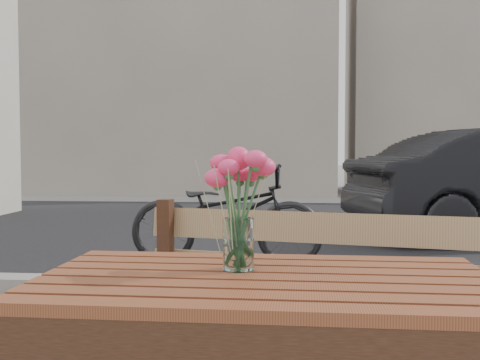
# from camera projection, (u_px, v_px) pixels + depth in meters

# --- Properties ---
(street) EXTENTS (30.00, 8.12, 0.12)m
(street) POSITION_uv_depth(u_px,v_px,m) (299.00, 249.00, 6.65)
(street) COLOR black
(street) RESTS_ON ground
(backdrop_buildings) EXTENTS (15.50, 4.00, 8.00)m
(backdrop_buildings) POSITION_uv_depth(u_px,v_px,m) (301.00, 54.00, 15.74)
(backdrop_buildings) COLOR gray
(backdrop_buildings) RESTS_ON ground
(main_table) EXTENTS (1.28, 0.77, 0.78)m
(main_table) POSITION_uv_depth(u_px,v_px,m) (264.00, 321.00, 1.69)
(main_table) COLOR brown
(main_table) RESTS_ON ground
(main_bench) EXTENTS (1.59, 0.77, 0.95)m
(main_bench) POSITION_uv_depth(u_px,v_px,m) (332.00, 302.00, 2.20)
(main_bench) COLOR #926D4B
(main_bench) RESTS_ON ground
(main_vase) EXTENTS (0.20, 0.20, 0.36)m
(main_vase) POSITION_uv_depth(u_px,v_px,m) (239.00, 194.00, 1.76)
(main_vase) COLOR white
(main_vase) RESTS_ON main_table
(bicycle) EXTENTS (1.91, 0.74, 0.99)m
(bicycle) POSITION_uv_depth(u_px,v_px,m) (226.00, 215.00, 5.82)
(bicycle) COLOR black
(bicycle) RESTS_ON ground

